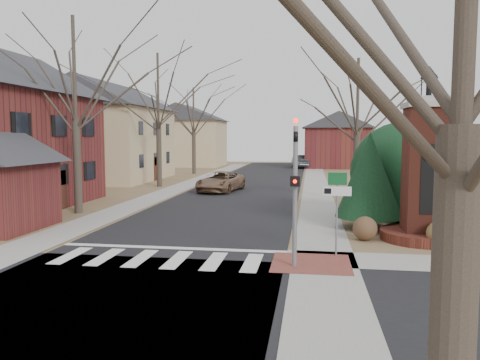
% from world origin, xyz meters
% --- Properties ---
extents(ground, '(120.00, 120.00, 0.00)m').
position_xyz_m(ground, '(0.00, 0.00, 0.00)').
color(ground, brown).
rests_on(ground, ground).
extents(main_street, '(8.00, 70.00, 0.01)m').
position_xyz_m(main_street, '(0.00, 22.00, 0.01)').
color(main_street, black).
rests_on(main_street, ground).
extents(cross_street, '(120.00, 8.00, 0.01)m').
position_xyz_m(cross_street, '(0.00, -3.00, 0.01)').
color(cross_street, black).
rests_on(cross_street, ground).
extents(crosswalk_zone, '(8.00, 2.20, 0.02)m').
position_xyz_m(crosswalk_zone, '(0.00, 0.80, 0.01)').
color(crosswalk_zone, silver).
rests_on(crosswalk_zone, ground).
extents(stop_bar, '(8.00, 0.35, 0.02)m').
position_xyz_m(stop_bar, '(0.00, 2.30, 0.01)').
color(stop_bar, silver).
rests_on(stop_bar, ground).
extents(sidewalk_right_main, '(2.00, 60.00, 0.02)m').
position_xyz_m(sidewalk_right_main, '(5.20, 22.00, 0.01)').
color(sidewalk_right_main, gray).
rests_on(sidewalk_right_main, ground).
extents(sidewalk_left, '(2.00, 60.00, 0.02)m').
position_xyz_m(sidewalk_left, '(-5.20, 22.00, 0.01)').
color(sidewalk_left, gray).
rests_on(sidewalk_left, ground).
extents(curb_apron, '(2.40, 2.40, 0.02)m').
position_xyz_m(curb_apron, '(4.80, 1.00, 0.01)').
color(curb_apron, brown).
rests_on(curb_apron, ground).
extents(traffic_signal_pole, '(0.28, 0.41, 4.50)m').
position_xyz_m(traffic_signal_pole, '(4.30, 0.57, 2.59)').
color(traffic_signal_pole, slate).
rests_on(traffic_signal_pole, ground).
extents(sign_post, '(0.90, 0.07, 2.75)m').
position_xyz_m(sign_post, '(5.59, 1.99, 1.95)').
color(sign_post, slate).
rests_on(sign_post, ground).
extents(brick_gate_monument, '(3.20, 3.20, 6.47)m').
position_xyz_m(brick_gate_monument, '(9.00, 4.99, 2.17)').
color(brick_gate_monument, '#5E261B').
rests_on(brick_gate_monument, ground).
extents(house_stucco_left, '(9.80, 12.80, 9.28)m').
position_xyz_m(house_stucco_left, '(-13.50, 27.00, 4.59)').
color(house_stucco_left, tan).
rests_on(house_stucco_left, ground).
extents(house_distant_left, '(10.80, 8.80, 8.53)m').
position_xyz_m(house_distant_left, '(-12.01, 48.00, 4.25)').
color(house_distant_left, tan).
rests_on(house_distant_left, ground).
extents(house_distant_right, '(8.80, 8.80, 7.30)m').
position_xyz_m(house_distant_right, '(7.99, 47.99, 3.65)').
color(house_distant_right, maroon).
rests_on(house_distant_right, ground).
extents(evergreen_near, '(2.80, 2.80, 4.10)m').
position_xyz_m(evergreen_near, '(7.20, 7.00, 2.30)').
color(evergreen_near, '#473D33').
rests_on(evergreen_near, ground).
extents(evergreen_mid, '(3.40, 3.40, 4.70)m').
position_xyz_m(evergreen_mid, '(10.50, 8.20, 2.60)').
color(evergreen_mid, '#473D33').
rests_on(evergreen_mid, ground).
extents(evergreen_mass, '(4.80, 4.80, 4.80)m').
position_xyz_m(evergreen_mass, '(9.00, 9.50, 2.40)').
color(evergreen_mass, black).
rests_on(evergreen_mass, ground).
extents(bare_tree_0, '(8.05, 8.05, 11.15)m').
position_xyz_m(bare_tree_0, '(-7.00, 9.00, 7.70)').
color(bare_tree_0, '#473D33').
rests_on(bare_tree_0, ground).
extents(bare_tree_1, '(8.40, 8.40, 11.64)m').
position_xyz_m(bare_tree_1, '(-7.00, 22.00, 8.03)').
color(bare_tree_1, '#473D33').
rests_on(bare_tree_1, ground).
extents(bare_tree_2, '(7.35, 7.35, 10.19)m').
position_xyz_m(bare_tree_2, '(-7.50, 35.00, 7.03)').
color(bare_tree_2, '#473D33').
rests_on(bare_tree_2, ground).
extents(bare_tree_3, '(7.00, 7.00, 9.70)m').
position_xyz_m(bare_tree_3, '(7.50, 16.00, 6.69)').
color(bare_tree_3, '#473D33').
rests_on(bare_tree_3, ground).
extents(pickup_truck, '(3.15, 5.42, 1.42)m').
position_xyz_m(pickup_truck, '(-1.60, 19.47, 0.71)').
color(pickup_truck, brown).
rests_on(pickup_truck, ground).
extents(distant_car, '(2.33, 5.14, 1.63)m').
position_xyz_m(distant_car, '(3.40, 46.04, 0.82)').
color(distant_car, '#303438').
rests_on(distant_car, ground).
extents(dry_shrub_left, '(0.91, 0.91, 0.91)m').
position_xyz_m(dry_shrub_left, '(6.80, 4.60, 0.46)').
color(dry_shrub_left, brown).
rests_on(dry_shrub_left, ground).
extents(dry_shrub_right, '(0.95, 0.95, 0.95)m').
position_xyz_m(dry_shrub_right, '(9.30, 3.88, 0.48)').
color(dry_shrub_right, brown).
rests_on(dry_shrub_right, ground).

